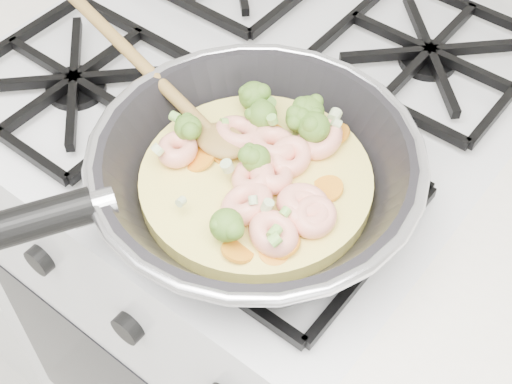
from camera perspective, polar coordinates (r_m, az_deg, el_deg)
The scene contains 2 objects.
stove at distance 1.22m, azimuth -0.06°, elevation -6.64°, with size 0.60×0.60×0.92m.
skillet at distance 0.69m, azimuth -0.37°, elevation 1.58°, with size 0.50×0.46×0.10m.
Camera 1 is at (0.41, 1.18, 1.48)m, focal length 50.66 mm.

